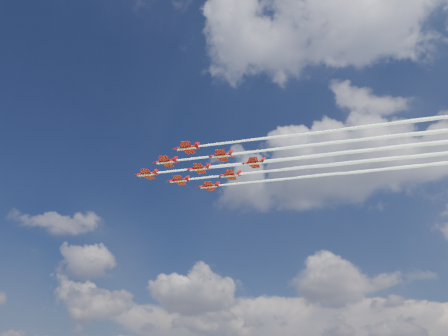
# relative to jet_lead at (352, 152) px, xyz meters

# --- Properties ---
(jet_lead) EXTENTS (146.72, 39.93, 2.30)m
(jet_lead) POSITION_rel_jet_lead_xyz_m (0.00, 0.00, 0.00)
(jet_lead) COLOR #AB0910
(jet_row2_port) EXTENTS (146.72, 39.93, 2.30)m
(jet_row2_port) POSITION_rel_jet_lead_xyz_m (11.28, -4.72, 0.00)
(jet_row2_port) COLOR #AB0910
(jet_row2_starb) EXTENTS (146.72, 39.93, 2.30)m
(jet_row2_starb) POSITION_rel_jet_lead_xyz_m (7.76, 9.45, 0.00)
(jet_row2_starb) COLOR #AB0910
(jet_row3_port) EXTENTS (146.72, 39.93, 2.30)m
(jet_row3_port) POSITION_rel_jet_lead_xyz_m (22.56, -9.44, 0.00)
(jet_row3_port) COLOR #AB0910
(jet_row3_centre) EXTENTS (146.72, 39.93, 2.30)m
(jet_row3_centre) POSITION_rel_jet_lead_xyz_m (19.04, 4.73, 0.00)
(jet_row3_centre) COLOR #AB0910
(jet_row3_starb) EXTENTS (146.72, 39.93, 2.30)m
(jet_row3_starb) POSITION_rel_jet_lead_xyz_m (15.52, 18.91, 0.00)
(jet_row3_starb) COLOR #AB0910
(jet_row4_starb) EXTENTS (146.72, 39.93, 2.30)m
(jet_row4_starb) POSITION_rel_jet_lead_xyz_m (26.80, 14.18, 0.00)
(jet_row4_starb) COLOR #AB0910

